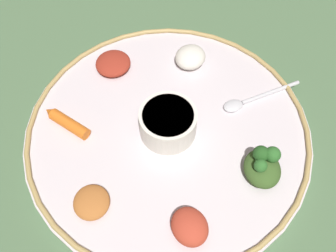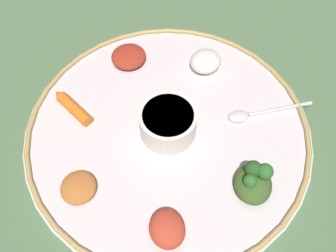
{
  "view_description": "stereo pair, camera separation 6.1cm",
  "coord_description": "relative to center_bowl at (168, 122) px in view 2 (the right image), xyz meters",
  "views": [
    {
      "loc": [
        -0.3,
        -0.13,
        0.55
      ],
      "look_at": [
        0.0,
        0.0,
        0.03
      ],
      "focal_mm": 41.8,
      "sensor_mm": 36.0,
      "label": 1
    },
    {
      "loc": [
        -0.27,
        -0.18,
        0.55
      ],
      "look_at": [
        0.0,
        0.0,
        0.03
      ],
      "focal_mm": 41.8,
      "sensor_mm": 36.0,
      "label": 2
    }
  ],
  "objects": [
    {
      "name": "carrot_near_spoon",
      "position": [
        -0.05,
        0.15,
        -0.02
      ],
      "size": [
        0.04,
        0.09,
        0.02
      ],
      "color": "orange",
      "rests_on": "platter"
    },
    {
      "name": "mound_beet",
      "position": [
        0.09,
        0.14,
        -0.01
      ],
      "size": [
        0.08,
        0.08,
        0.02
      ],
      "primitive_type": "ellipsoid",
      "rotation": [
        0.0,
        0.0,
        2.82
      ],
      "color": "maroon",
      "rests_on": "platter"
    },
    {
      "name": "greens_pile",
      "position": [
        -0.01,
        -0.16,
        -0.0
      ],
      "size": [
        0.08,
        0.08,
        0.05
      ],
      "color": "#385623",
      "rests_on": "platter"
    },
    {
      "name": "mound_chickpea",
      "position": [
        -0.16,
        0.05,
        -0.02
      ],
      "size": [
        0.07,
        0.07,
        0.02
      ],
      "primitive_type": "ellipsoid",
      "rotation": [
        0.0,
        0.0,
        2.19
      ],
      "color": "#B2662D",
      "rests_on": "platter"
    },
    {
      "name": "platter",
      "position": [
        0.0,
        0.0,
        -0.03
      ],
      "size": [
        0.46,
        0.46,
        0.01
      ],
      "primitive_type": "cylinder",
      "color": "silver",
      "rests_on": "ground_plane"
    },
    {
      "name": "ground_plane",
      "position": [
        0.0,
        0.0,
        -0.04
      ],
      "size": [
        2.4,
        2.4,
        0.0
      ],
      "primitive_type": "plane",
      "color": "#4C6B47"
    },
    {
      "name": "mound_rice_white",
      "position": [
        0.15,
        0.02,
        -0.01
      ],
      "size": [
        0.07,
        0.07,
        0.03
      ],
      "primitive_type": "ellipsoid",
      "rotation": [
        0.0,
        0.0,
        5.98
      ],
      "color": "silver",
      "rests_on": "platter"
    },
    {
      "name": "platter_rim",
      "position": [
        0.0,
        0.0,
        -0.02
      ],
      "size": [
        0.45,
        0.45,
        0.01
      ],
      "primitive_type": "torus",
      "color": "tan",
      "rests_on": "platter"
    },
    {
      "name": "center_bowl",
      "position": [
        0.0,
        0.0,
        0.0
      ],
      "size": [
        0.09,
        0.09,
        0.05
      ],
      "color": "silver",
      "rests_on": "platter"
    },
    {
      "name": "spoon",
      "position": [
        0.11,
        -0.1,
        -0.02
      ],
      "size": [
        0.11,
        0.11,
        0.01
      ],
      "color": "silver",
      "rests_on": "platter"
    },
    {
      "name": "mound_berbere_red",
      "position": [
        -0.14,
        -0.09,
        -0.01
      ],
      "size": [
        0.08,
        0.08,
        0.03
      ],
      "primitive_type": "ellipsoid",
      "rotation": [
        0.0,
        0.0,
        4.0
      ],
      "color": "#B73D28",
      "rests_on": "platter"
    }
  ]
}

